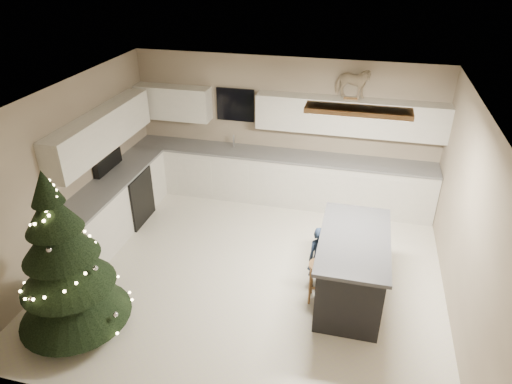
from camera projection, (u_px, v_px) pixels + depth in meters
ground_plane at (250, 271)px, 6.78m from camera, size 5.50×5.50×0.00m
room_shell at (251, 164)px, 5.93m from camera, size 5.52×5.02×2.61m
cabinetry at (223, 171)px, 8.00m from camera, size 5.50×3.20×2.00m
island at (351, 267)px, 6.08m from camera, size 0.90×1.70×0.95m
bar_stool at (320, 273)px, 6.02m from camera, size 0.31×0.31×0.60m
christmas_tree at (66, 270)px, 5.36m from camera, size 1.39×1.34×2.22m
toddler at (319, 258)px, 6.29m from camera, size 0.40×0.36×0.92m
rocking_horse at (352, 83)px, 7.42m from camera, size 0.63×0.37×0.52m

